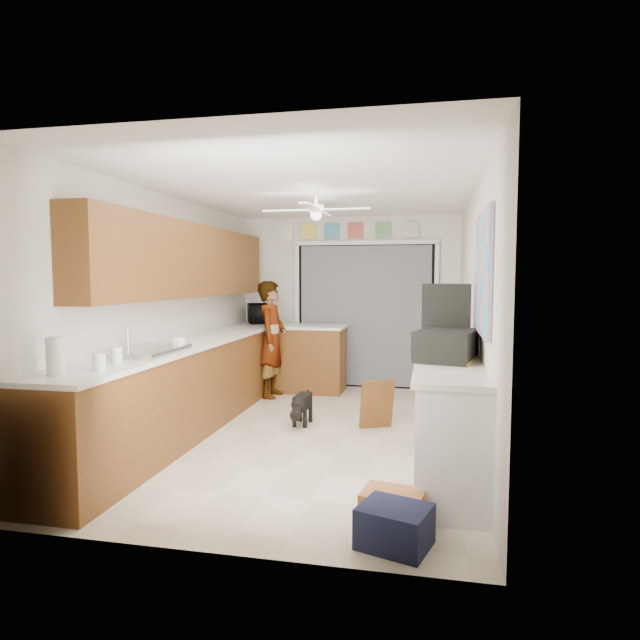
{
  "coord_description": "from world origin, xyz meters",
  "views": [
    {
      "loc": [
        1.18,
        -5.33,
        1.62
      ],
      "look_at": [
        0.0,
        0.4,
        1.15
      ],
      "focal_mm": 30.0,
      "sensor_mm": 36.0,
      "label": 1
    }
  ],
  "objects_px": {
    "dog": "(303,408)",
    "microwave": "(261,313)",
    "cup": "(179,343)",
    "man": "(272,339)",
    "navy_crate": "(395,526)",
    "suitcase": "(446,345)",
    "paper_towel_roll": "(55,356)",
    "cardboard_box": "(393,510)"
  },
  "relations": [
    {
      "from": "dog",
      "to": "microwave",
      "type": "bearing_deg",
      "value": 121.58
    },
    {
      "from": "cup",
      "to": "man",
      "type": "relative_size",
      "value": 0.09
    },
    {
      "from": "microwave",
      "to": "dog",
      "type": "xyz_separation_m",
      "value": [
        1.1,
        -1.94,
        -0.9
      ]
    },
    {
      "from": "navy_crate",
      "to": "man",
      "type": "distance_m",
      "value": 4.25
    },
    {
      "from": "navy_crate",
      "to": "man",
      "type": "relative_size",
      "value": 0.26
    },
    {
      "from": "cup",
      "to": "navy_crate",
      "type": "height_order",
      "value": "cup"
    },
    {
      "from": "microwave",
      "to": "man",
      "type": "distance_m",
      "value": 0.83
    },
    {
      "from": "suitcase",
      "to": "navy_crate",
      "type": "relative_size",
      "value": 1.43
    },
    {
      "from": "paper_towel_roll",
      "to": "dog",
      "type": "xyz_separation_m",
      "value": [
        1.19,
        2.39,
        -0.89
      ]
    },
    {
      "from": "microwave",
      "to": "navy_crate",
      "type": "relative_size",
      "value": 1.28
    },
    {
      "from": "microwave",
      "to": "suitcase",
      "type": "distance_m",
      "value": 4.04
    },
    {
      "from": "paper_towel_roll",
      "to": "man",
      "type": "xyz_separation_m",
      "value": [
        0.46,
        3.65,
        -0.29
      ]
    },
    {
      "from": "paper_towel_roll",
      "to": "navy_crate",
      "type": "bearing_deg",
      "value": -2.43
    },
    {
      "from": "navy_crate",
      "to": "microwave",
      "type": "bearing_deg",
      "value": 117.2
    },
    {
      "from": "man",
      "to": "dog",
      "type": "xyz_separation_m",
      "value": [
        0.73,
        -1.26,
        -0.6
      ]
    },
    {
      "from": "suitcase",
      "to": "cardboard_box",
      "type": "xyz_separation_m",
      "value": [
        -0.35,
        -1.1,
        -0.94
      ]
    },
    {
      "from": "paper_towel_roll",
      "to": "cup",
      "type": "bearing_deg",
      "value": 82.39
    },
    {
      "from": "microwave",
      "to": "dog",
      "type": "relative_size",
      "value": 1.09
    },
    {
      "from": "navy_crate",
      "to": "dog",
      "type": "relative_size",
      "value": 0.85
    },
    {
      "from": "cardboard_box",
      "to": "dog",
      "type": "relative_size",
      "value": 0.81
    },
    {
      "from": "navy_crate",
      "to": "dog",
      "type": "height_order",
      "value": "dog"
    },
    {
      "from": "microwave",
      "to": "cup",
      "type": "distance_m",
      "value": 2.86
    },
    {
      "from": "microwave",
      "to": "navy_crate",
      "type": "xyz_separation_m",
      "value": [
        2.27,
        -4.42,
        -0.96
      ]
    },
    {
      "from": "cardboard_box",
      "to": "dog",
      "type": "height_order",
      "value": "dog"
    },
    {
      "from": "microwave",
      "to": "dog",
      "type": "height_order",
      "value": "microwave"
    },
    {
      "from": "cardboard_box",
      "to": "microwave",
      "type": "bearing_deg",
      "value": 118.21
    },
    {
      "from": "cardboard_box",
      "to": "navy_crate",
      "type": "xyz_separation_m",
      "value": [
        0.03,
        -0.24,
        0.0
      ]
    },
    {
      "from": "paper_towel_roll",
      "to": "dog",
      "type": "distance_m",
      "value": 2.81
    },
    {
      "from": "cup",
      "to": "cardboard_box",
      "type": "distance_m",
      "value": 2.66
    },
    {
      "from": "dog",
      "to": "man",
      "type": "bearing_deg",
      "value": 121.83
    },
    {
      "from": "suitcase",
      "to": "navy_crate",
      "type": "height_order",
      "value": "suitcase"
    },
    {
      "from": "cardboard_box",
      "to": "navy_crate",
      "type": "bearing_deg",
      "value": -83.45
    },
    {
      "from": "paper_towel_roll",
      "to": "cardboard_box",
      "type": "bearing_deg",
      "value": 3.34
    },
    {
      "from": "cup",
      "to": "suitcase",
      "type": "bearing_deg",
      "value": -5.31
    },
    {
      "from": "paper_towel_roll",
      "to": "cardboard_box",
      "type": "xyz_separation_m",
      "value": [
        2.33,
        0.14,
        -0.95
      ]
    },
    {
      "from": "microwave",
      "to": "cup",
      "type": "relative_size",
      "value": 3.76
    },
    {
      "from": "microwave",
      "to": "paper_towel_roll",
      "type": "relative_size",
      "value": 1.94
    },
    {
      "from": "man",
      "to": "suitcase",
      "type": "bearing_deg",
      "value": -136.81
    },
    {
      "from": "paper_towel_roll",
      "to": "man",
      "type": "height_order",
      "value": "man"
    },
    {
      "from": "navy_crate",
      "to": "dog",
      "type": "bearing_deg",
      "value": 115.19
    },
    {
      "from": "paper_towel_roll",
      "to": "suitcase",
      "type": "xyz_separation_m",
      "value": [
        2.68,
        1.24,
        -0.01
      ]
    },
    {
      "from": "man",
      "to": "dog",
      "type": "distance_m",
      "value": 1.57
    }
  ]
}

